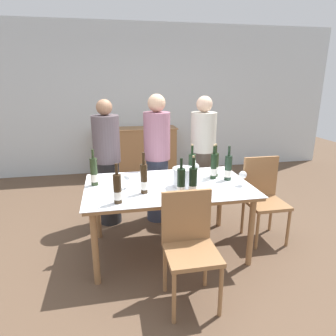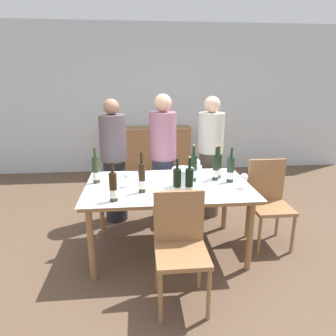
% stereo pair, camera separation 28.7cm
% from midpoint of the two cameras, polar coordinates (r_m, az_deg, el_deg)
% --- Properties ---
extents(ground_plane, '(12.00, 12.00, 0.00)m').
position_cam_midpoint_polar(ground_plane, '(3.42, 2.50, -15.28)').
color(ground_plane, brown).
extents(back_wall, '(8.00, 0.10, 2.80)m').
position_cam_midpoint_polar(back_wall, '(5.97, -1.56, 12.78)').
color(back_wall, silver).
rests_on(back_wall, ground_plane).
extents(sideboard_cabinet, '(1.56, 0.46, 0.91)m').
position_cam_midpoint_polar(sideboard_cabinet, '(5.82, -2.01, 3.26)').
color(sideboard_cabinet, '#996B42').
rests_on(sideboard_cabinet, ground_plane).
extents(dining_table, '(1.68, 1.04, 0.76)m').
position_cam_midpoint_polar(dining_table, '(3.11, 2.65, -4.44)').
color(dining_table, '#996B42').
rests_on(dining_table, ground_plane).
extents(ice_bucket, '(0.22, 0.22, 0.19)m').
position_cam_midpoint_polar(ice_bucket, '(3.00, 5.58, -1.81)').
color(ice_bucket, silver).
rests_on(ice_bucket, dining_table).
extents(wine_bottle_0, '(0.07, 0.07, 0.36)m').
position_cam_midpoint_polar(wine_bottle_0, '(2.66, -7.35, -3.80)').
color(wine_bottle_0, '#332314').
rests_on(wine_bottle_0, dining_table).
extents(wine_bottle_1, '(0.08, 0.08, 0.40)m').
position_cam_midpoint_polar(wine_bottle_1, '(2.71, 7.10, -3.19)').
color(wine_bottle_1, black).
rests_on(wine_bottle_1, dining_table).
extents(wine_bottle_2, '(0.08, 0.08, 0.37)m').
position_cam_midpoint_polar(wine_bottle_2, '(3.33, 11.97, 0.24)').
color(wine_bottle_2, '#28381E').
rests_on(wine_bottle_2, dining_table).
extents(wine_bottle_3, '(0.08, 0.08, 0.39)m').
position_cam_midpoint_polar(wine_bottle_3, '(3.18, 7.42, -0.16)').
color(wine_bottle_3, black).
rests_on(wine_bottle_3, dining_table).
extents(wine_bottle_4, '(0.07, 0.07, 0.38)m').
position_cam_midpoint_polar(wine_bottle_4, '(3.25, 11.62, -0.07)').
color(wine_bottle_4, black).
rests_on(wine_bottle_4, dining_table).
extents(wine_bottle_5, '(0.07, 0.07, 0.38)m').
position_cam_midpoint_polar(wine_bottle_5, '(3.16, -11.05, -0.51)').
color(wine_bottle_5, '#28381E').
rests_on(wine_bottle_5, dining_table).
extents(wine_bottle_6, '(0.07, 0.07, 0.40)m').
position_cam_midpoint_polar(wine_bottle_6, '(2.84, -2.12, -2.08)').
color(wine_bottle_6, '#332314').
rests_on(wine_bottle_6, dining_table).
extents(wine_bottle_7, '(0.08, 0.08, 0.38)m').
position_cam_midpoint_polar(wine_bottle_7, '(2.70, 4.80, -3.29)').
color(wine_bottle_7, black).
rests_on(wine_bottle_7, dining_table).
extents(wine_bottle_8, '(0.08, 0.08, 0.37)m').
position_cam_midpoint_polar(wine_bottle_8, '(3.23, 14.34, -0.46)').
color(wine_bottle_8, '#1E3323').
rests_on(wine_bottle_8, dining_table).
extents(wine_glass_0, '(0.08, 0.08, 0.15)m').
position_cam_midpoint_polar(wine_glass_0, '(3.09, 16.90, -1.82)').
color(wine_glass_0, white).
rests_on(wine_glass_0, dining_table).
extents(wine_glass_1, '(0.08, 0.08, 0.16)m').
position_cam_midpoint_polar(wine_glass_1, '(3.50, 7.82, 1.00)').
color(wine_glass_1, white).
rests_on(wine_glass_1, dining_table).
extents(wine_glass_2, '(0.07, 0.07, 0.15)m').
position_cam_midpoint_polar(wine_glass_2, '(3.00, -5.14, -1.71)').
color(wine_glass_2, white).
rests_on(wine_glass_2, dining_table).
extents(wine_glass_3, '(0.09, 0.09, 0.15)m').
position_cam_midpoint_polar(wine_glass_3, '(3.33, 8.23, -0.05)').
color(wine_glass_3, white).
rests_on(wine_glass_3, dining_table).
extents(chair_right_end, '(0.42, 0.42, 0.95)m').
position_cam_midpoint_polar(chair_right_end, '(3.58, 20.80, -5.23)').
color(chair_right_end, '#996B42').
rests_on(chair_right_end, ground_plane).
extents(chair_near_front, '(0.42, 0.42, 0.93)m').
position_cam_midpoint_polar(chair_near_front, '(2.51, 5.75, -13.72)').
color(chair_near_front, '#996B42').
rests_on(chair_near_front, ground_plane).
extents(person_host, '(0.33, 0.33, 1.58)m').
position_cam_midpoint_polar(person_host, '(3.82, -8.11, 1.04)').
color(person_host, '#262628').
rests_on(person_host, ground_plane).
extents(person_guest_left, '(0.33, 0.33, 1.63)m').
position_cam_midpoint_polar(person_guest_left, '(3.80, 1.23, 1.66)').
color(person_guest_left, '#383F56').
rests_on(person_guest_left, ground_plane).
extents(person_guest_right, '(0.33, 0.33, 1.60)m').
position_cam_midpoint_polar(person_guest_right, '(3.99, 10.07, 1.82)').
color(person_guest_right, '#51473D').
rests_on(person_guest_right, ground_plane).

